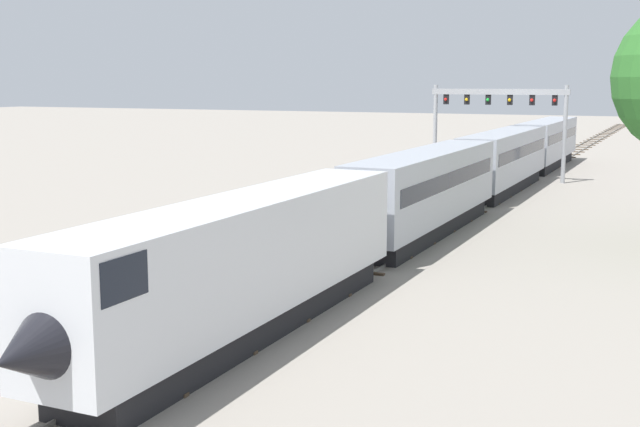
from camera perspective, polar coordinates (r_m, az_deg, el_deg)
ground_plane at (r=27.22m, az=-12.69°, el=-9.79°), size 400.00×400.00×0.00m
track_main at (r=82.02m, az=14.73°, el=2.77°), size 2.60×200.00×0.16m
track_near at (r=63.98m, az=6.76°, el=1.29°), size 2.60×160.00×0.16m
passenger_train at (r=57.63m, az=10.56°, el=2.88°), size 3.04×83.31×4.80m
signal_gantry at (r=74.90m, az=12.24°, el=6.99°), size 12.10×0.49×8.41m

